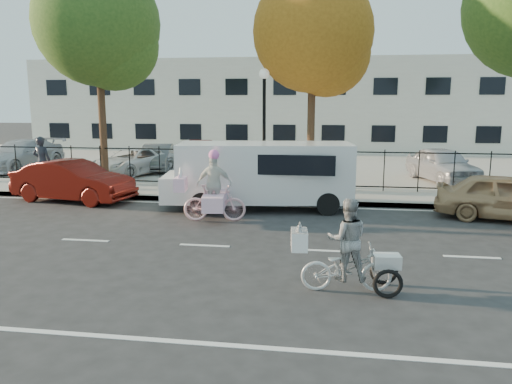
% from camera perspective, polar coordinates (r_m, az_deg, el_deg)
% --- Properties ---
extents(ground, '(120.00, 120.00, 0.00)m').
position_cam_1_polar(ground, '(11.89, -5.90, -6.12)').
color(ground, '#333334').
extents(road_markings, '(60.00, 9.52, 0.01)m').
position_cam_1_polar(road_markings, '(11.89, -5.90, -6.10)').
color(road_markings, silver).
rests_on(road_markings, ground).
extents(curb, '(60.00, 0.10, 0.15)m').
position_cam_1_polar(curb, '(16.67, -1.59, -1.00)').
color(curb, '#A8A399').
rests_on(curb, ground).
extents(sidewalk, '(60.00, 2.20, 0.15)m').
position_cam_1_polar(sidewalk, '(17.68, -1.00, -0.34)').
color(sidewalk, '#A8A399').
rests_on(sidewalk, ground).
extents(parking_lot, '(60.00, 15.60, 0.15)m').
position_cam_1_polar(parking_lot, '(26.40, 2.21, 3.23)').
color(parking_lot, '#A8A399').
rests_on(parking_lot, ground).
extents(iron_fence, '(58.00, 0.06, 1.50)m').
position_cam_1_polar(iron_fence, '(18.62, -0.44, 2.78)').
color(iron_fence, black).
rests_on(iron_fence, sidewalk).
extents(building, '(34.00, 10.00, 6.00)m').
position_cam_1_polar(building, '(36.15, 4.03, 9.80)').
color(building, silver).
rests_on(building, ground).
extents(lamppost, '(0.36, 0.36, 4.33)m').
position_cam_1_polar(lamppost, '(17.99, 0.94, 9.58)').
color(lamppost, black).
rests_on(lamppost, sidewalk).
extents(street_sign, '(0.85, 0.06, 1.80)m').
position_cam_1_polar(street_sign, '(18.55, -6.31, 4.30)').
color(street_sign, black).
rests_on(street_sign, sidewalk).
extents(zebra_trike, '(1.98, 0.84, 1.69)m').
position_cam_1_polar(zebra_trike, '(9.08, 10.36, -7.19)').
color(zebra_trike, silver).
rests_on(zebra_trike, ground).
extents(unicorn_bike, '(2.05, 1.44, 2.04)m').
position_cam_1_polar(unicorn_bike, '(14.07, -4.90, -0.36)').
color(unicorn_bike, beige).
rests_on(unicorn_bike, ground).
extents(white_van, '(6.06, 2.66, 2.07)m').
position_cam_1_polar(white_van, '(15.62, 0.62, 2.21)').
color(white_van, white).
rests_on(white_van, ground).
extents(red_sedan, '(4.40, 2.23, 1.38)m').
position_cam_1_polar(red_sedan, '(17.95, -20.17, 1.18)').
color(red_sedan, '#540F09').
rests_on(red_sedan, ground).
extents(gold_sedan, '(4.16, 2.44, 1.33)m').
position_cam_1_polar(gold_sedan, '(15.89, 26.80, -0.53)').
color(gold_sedan, tan).
rests_on(gold_sedan, ground).
extents(pedestrian, '(0.70, 0.47, 1.90)m').
position_cam_1_polar(pedestrian, '(20.59, -23.26, 3.23)').
color(pedestrian, black).
rests_on(pedestrian, sidewalk).
extents(lot_car_a, '(2.43, 4.98, 1.40)m').
position_cam_1_polar(lot_car_a, '(25.95, -25.30, 3.83)').
color(lot_car_a, '#ABACB3').
rests_on(lot_car_a, parking_lot).
extents(lot_car_b, '(3.21, 4.59, 1.16)m').
position_cam_1_polar(lot_car_b, '(22.53, -13.93, 3.38)').
color(lot_car_b, silver).
rests_on(lot_car_b, parking_lot).
extents(lot_car_c, '(1.90, 3.83, 1.21)m').
position_cam_1_polar(lot_car_c, '(23.76, -11.23, 3.89)').
color(lot_car_c, '#53575B').
rests_on(lot_car_c, parking_lot).
extents(lot_car_d, '(2.69, 4.35, 1.38)m').
position_cam_1_polar(lot_car_d, '(21.42, 20.56, 2.96)').
color(lot_car_d, '#B6B8BE').
rests_on(lot_car_d, parking_lot).
extents(tree_west, '(4.66, 4.66, 8.55)m').
position_cam_1_polar(tree_west, '(20.47, -17.22, 17.30)').
color(tree_west, '#442D1D').
rests_on(tree_west, ground).
extents(tree_mid, '(4.36, 4.36, 7.98)m').
position_cam_1_polar(tree_mid, '(18.92, 6.95, 17.07)').
color(tree_mid, '#442D1D').
rests_on(tree_mid, ground).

